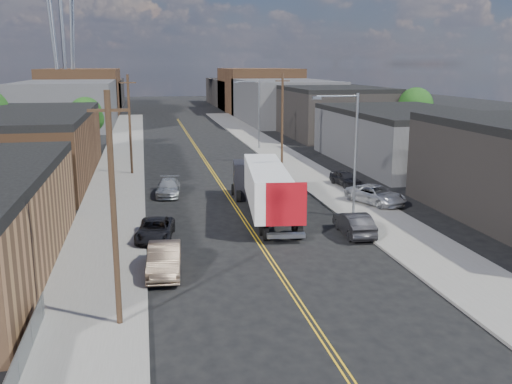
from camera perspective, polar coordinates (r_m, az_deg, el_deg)
name	(u,v)px	position (r m, az deg, el deg)	size (l,w,h in m)	color
ground	(199,151)	(74.45, -5.77, 4.12)	(260.00, 260.00, 0.00)	black
centerline	(212,172)	(59.73, -4.39, 2.04)	(0.32, 120.00, 0.01)	gold
sidewalk_left	(119,174)	(59.39, -13.53, 1.73)	(5.00, 140.00, 0.15)	slate
sidewalk_right	(300,168)	(61.53, 4.44, 2.42)	(5.00, 140.00, 0.15)	slate
warehouse_brown	(26,146)	(58.90, -22.03, 4.25)	(12.00, 26.00, 6.60)	brown
industrial_right_b	(406,136)	(66.43, 14.74, 5.40)	(14.00, 24.00, 6.10)	#353537
industrial_right_c	(332,111)	(90.34, 7.58, 8.00)	(14.00, 22.00, 7.60)	black
skyline_left_a	(69,104)	(109.34, -18.24, 8.38)	(16.00, 30.00, 8.00)	#353537
skyline_right_a	(284,101)	(111.81, 2.80, 9.07)	(16.00, 30.00, 8.00)	#353537
skyline_left_b	(82,92)	(134.10, -17.01, 9.57)	(16.00, 26.00, 10.00)	brown
skyline_right_b	(258,90)	(136.12, 0.24, 10.15)	(16.00, 26.00, 10.00)	brown
skyline_left_c	(90,94)	(154.06, -16.26, 9.39)	(16.00, 40.00, 7.00)	black
skyline_right_c	(244,93)	(155.83, -1.23, 9.91)	(16.00, 40.00, 7.00)	black
streetlight_near	(351,145)	(41.33, 9.44, 4.64)	(3.39, 0.25, 9.00)	gray
streetlight_far	(256,109)	(74.94, -0.01, 8.34)	(3.39, 0.25, 9.00)	gray
utility_pole_left_near	(114,210)	(24.07, -14.06, -1.76)	(1.60, 0.26, 10.00)	black
utility_pole_left_far	(130,124)	(58.62, -12.51, 6.65)	(1.60, 0.26, 10.00)	black
utility_pole_right	(282,118)	(63.40, 2.64, 7.37)	(1.60, 0.26, 10.00)	black
tree_left_far	(86,116)	(75.92, -16.61, 7.30)	(4.35, 4.20, 6.97)	black
tree_right_far	(416,107)	(82.28, 15.69, 8.16)	(4.85, 4.76, 7.91)	black
semi_truck	(262,185)	(42.21, 0.62, 0.69)	(3.90, 15.15, 3.90)	silver
car_left_b	(164,260)	(30.96, -9.17, -6.69)	(1.70, 4.87, 1.60)	#7B6450
car_left_c	(155,230)	(36.94, -10.04, -3.75)	(2.20, 4.78, 1.33)	black
car_left_d	(168,188)	(49.21, -8.76, 0.44)	(1.92, 4.73, 1.37)	#9CA0A1
car_right_oncoming	(354,224)	(37.90, 9.78, -3.15)	(1.63, 4.68, 1.54)	black
car_right_lot_a	(376,195)	(46.12, 11.90, -0.26)	(2.41, 5.23, 1.45)	silver
car_right_lot_c	(345,178)	(52.54, 8.93, 1.38)	(1.62, 4.03, 1.37)	black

